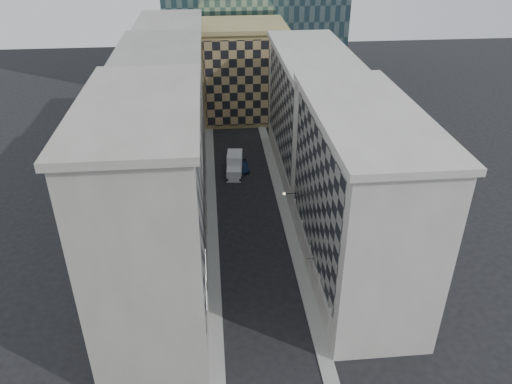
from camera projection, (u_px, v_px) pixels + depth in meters
ground at (275, 383)px, 46.12m from camera, size 260.00×260.00×0.00m
sidewalk_west at (212, 213)px, 71.52m from camera, size 1.50×100.00×0.15m
sidewalk_east at (284, 209)px, 72.38m from camera, size 1.50×100.00×0.15m
bldg_left_a at (152, 218)px, 48.80m from camera, size 10.80×22.80×23.70m
bldg_left_b at (166, 134)px, 68.02m from camera, size 10.80×22.80×22.70m
bldg_left_c at (174, 87)px, 87.24m from camera, size 10.80×22.80×21.70m
bldg_right_a at (357, 199)px, 54.79m from camera, size 10.80×26.80×20.70m
bldg_right_b at (311, 114)px, 78.31m from camera, size 10.80×28.80×19.70m
tan_block at (242, 71)px, 100.12m from camera, size 16.80×14.80×18.80m
flagpoles_left at (206, 278)px, 46.81m from camera, size 0.10×6.33×2.33m
bracket_lamp at (286, 194)px, 64.08m from camera, size 1.98×0.36×0.36m
box_truck at (235, 166)px, 81.54m from camera, size 3.03×6.16×3.26m
dark_car at (243, 166)px, 83.08m from camera, size 1.77×4.20×1.35m
shop_sign at (305, 262)px, 55.69m from camera, size 1.14×0.68×0.76m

